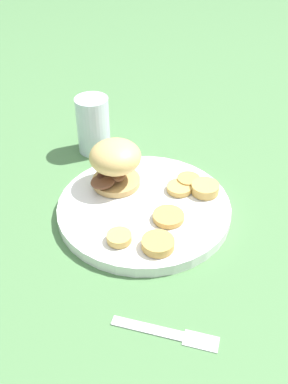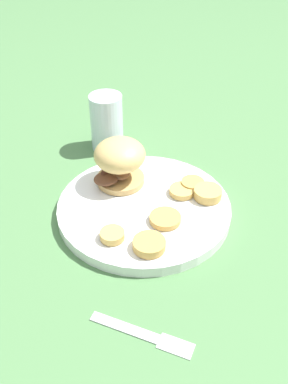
% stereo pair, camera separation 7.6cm
% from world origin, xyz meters
% --- Properties ---
extents(ground_plane, '(4.00, 4.00, 0.00)m').
position_xyz_m(ground_plane, '(0.00, 0.00, 0.00)').
color(ground_plane, '#4C7A47').
extents(dinner_plate, '(0.30, 0.30, 0.02)m').
position_xyz_m(dinner_plate, '(0.00, 0.00, 0.01)').
color(dinner_plate, white).
rests_on(dinner_plate, ground_plane).
extents(sandwich, '(0.11, 0.10, 0.09)m').
position_xyz_m(sandwich, '(0.03, 0.07, 0.07)').
color(sandwich, tan).
rests_on(sandwich, dinner_plate).
extents(potato_round_0, '(0.04, 0.04, 0.01)m').
position_xyz_m(potato_round_0, '(0.09, -0.05, 0.03)').
color(potato_round_0, tan).
rests_on(potato_round_0, dinner_plate).
extents(potato_round_1, '(0.05, 0.05, 0.01)m').
position_xyz_m(potato_round_1, '(-0.02, -0.05, 0.03)').
color(potato_round_1, tan).
rests_on(potato_round_1, dinner_plate).
extents(potato_round_2, '(0.05, 0.05, 0.01)m').
position_xyz_m(potato_round_2, '(0.06, -0.04, 0.03)').
color(potato_round_2, tan).
rests_on(potato_round_2, dinner_plate).
extents(potato_round_3, '(0.05, 0.05, 0.02)m').
position_xyz_m(potato_round_3, '(0.08, -0.08, 0.03)').
color(potato_round_3, tan).
rests_on(potato_round_3, dinner_plate).
extents(potato_round_4, '(0.05, 0.05, 0.01)m').
position_xyz_m(potato_round_4, '(-0.08, -0.07, 0.03)').
color(potato_round_4, tan).
rests_on(potato_round_4, dinner_plate).
extents(potato_round_5, '(0.04, 0.04, 0.01)m').
position_xyz_m(potato_round_5, '(-0.10, -0.01, 0.03)').
color(potato_round_5, tan).
rests_on(potato_round_5, dinner_plate).
extents(fork, '(0.05, 0.15, 0.00)m').
position_xyz_m(fork, '(-0.21, -0.14, 0.00)').
color(fork, silver).
rests_on(fork, ground_plane).
extents(drinking_glass, '(0.07, 0.07, 0.12)m').
position_xyz_m(drinking_glass, '(0.13, 0.19, 0.06)').
color(drinking_glass, silver).
rests_on(drinking_glass, ground_plane).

